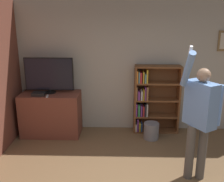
# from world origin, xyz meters

# --- Properties ---
(wall_back) EXTENTS (6.62, 0.09, 2.70)m
(wall_back) POSITION_xyz_m (0.01, 2.70, 1.35)
(wall_back) COLOR #B2AD9E
(wall_back) RESTS_ON ground_plane
(tv_ledge) EXTENTS (1.19, 0.62, 0.88)m
(tv_ledge) POSITION_xyz_m (-1.61, 2.34, 0.44)
(tv_ledge) COLOR brown
(tv_ledge) RESTS_ON ground_plane
(television) EXTENTS (0.97, 0.22, 0.72)m
(television) POSITION_xyz_m (-1.61, 2.37, 1.26)
(television) COLOR black
(television) RESTS_ON tv_ledge
(game_console) EXTENTS (0.25, 0.21, 0.06)m
(game_console) POSITION_xyz_m (-1.80, 2.21, 0.91)
(game_console) COLOR black
(game_console) RESTS_ON tv_ledge
(remote_loose) EXTENTS (0.05, 0.14, 0.02)m
(remote_loose) POSITION_xyz_m (-1.61, 2.12, 0.89)
(remote_loose) COLOR white
(remote_loose) RESTS_ON tv_ledge
(bookshelf) EXTENTS (0.94, 0.28, 1.43)m
(bookshelf) POSITION_xyz_m (0.48, 2.52, 0.72)
(bookshelf) COLOR brown
(bookshelf) RESTS_ON ground_plane
(person) EXTENTS (0.60, 0.58, 2.05)m
(person) POSITION_xyz_m (0.95, 0.85, 1.05)
(person) COLOR #56514C
(person) RESTS_ON ground_plane
(waste_bin) EXTENTS (0.30, 0.30, 0.33)m
(waste_bin) POSITION_xyz_m (0.44, 2.16, 0.17)
(waste_bin) COLOR gray
(waste_bin) RESTS_ON ground_plane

